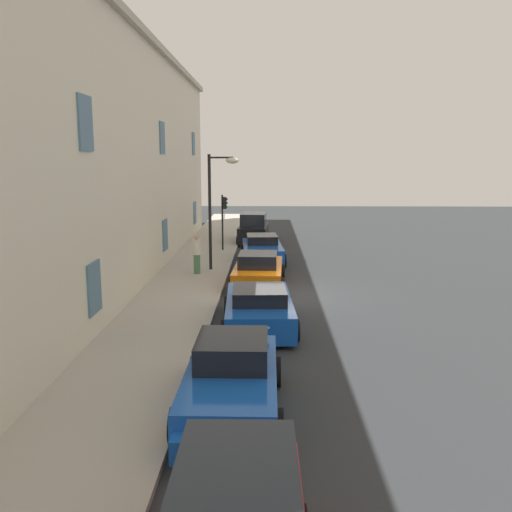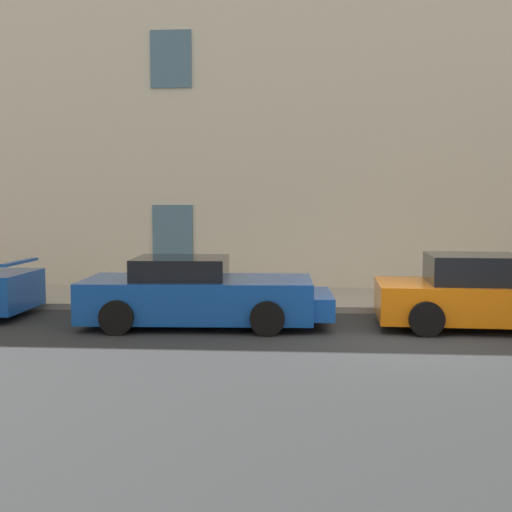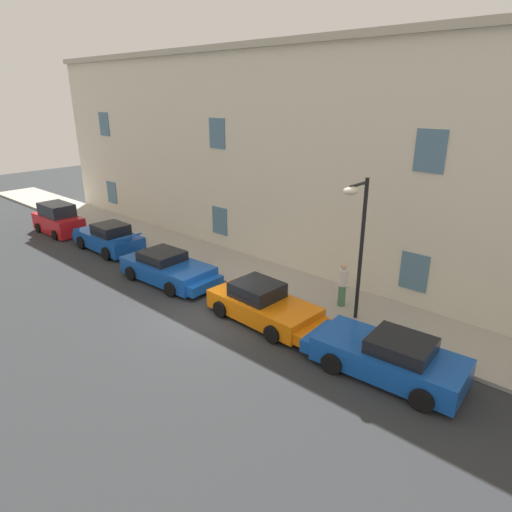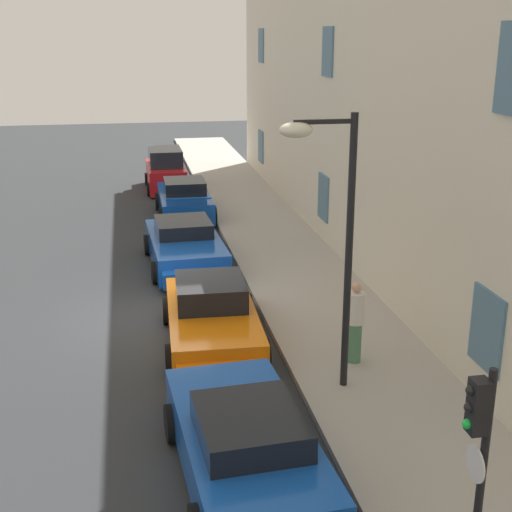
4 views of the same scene
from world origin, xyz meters
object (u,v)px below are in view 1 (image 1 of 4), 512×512
Objects in this scene: sportscar_white_middle at (259,270)px; pedestrian_admiring at (197,254)px; sportscar_red_lead at (231,385)px; hatchback_parked at (254,230)px; sportscar_yellow_flank at (259,307)px; traffic_light at (224,213)px; street_lamp at (219,190)px; sportscar_tail_end at (262,251)px.

pedestrian_admiring reaches higher than sportscar_white_middle.
pedestrian_admiring reaches higher than sportscar_red_lead.
hatchback_parked is at bearing 2.54° from sportscar_white_middle.
sportscar_yellow_flank is at bearing -177.97° from hatchback_parked.
hatchback_parked is (17.06, 0.61, 0.24)m from sportscar_yellow_flank.
traffic_light is at bearing -6.31° from pedestrian_admiring.
sportscar_yellow_flank is 9.01m from street_lamp.
sportscar_red_lead is 16.67m from sportscar_tail_end.
pedestrian_admiring is at bearing 138.16° from sportscar_tail_end.
sportscar_white_middle is (5.68, 0.10, 0.02)m from sportscar_yellow_flank.
sportscar_yellow_flank is at bearing -178.99° from sportscar_white_middle.
sportscar_yellow_flank is at bearing -166.64° from street_lamp.
sportscar_tail_end is 4.42m from street_lamp.
sportscar_red_lead is at bearing -169.73° from pedestrian_admiring.
hatchback_parked is 1.18× the size of traffic_light.
sportscar_red_lead is at bearing 178.32° from sportscar_tail_end.
street_lamp reaches higher than traffic_light.
street_lamp reaches higher than sportscar_red_lead.
sportscar_red_lead is 23.24m from hatchback_parked.
sportscar_tail_end is 1.59× the size of traffic_light.
sportscar_tail_end is at bearing -40.31° from street_lamp.
sportscar_white_middle is 4.48m from street_lamp.
sportscar_yellow_flank is at bearing -170.93° from traffic_light.
street_lamp is 3.10m from pedestrian_admiring.
pedestrian_admiring is (13.41, 2.43, 0.39)m from sportscar_red_lead.
traffic_light is at bearing 2.53° from street_lamp.
hatchback_parked is at bearing -8.57° from street_lamp.
sportscar_red_lead is at bearing 175.62° from sportscar_yellow_flank.
pedestrian_admiring is at bearing 134.73° from street_lamp.
sportscar_white_middle is 4.82m from sportscar_tail_end.
street_lamp reaches higher than sportscar_white_middle.
hatchback_parked is (11.38, 0.50, 0.23)m from sportscar_white_middle.
sportscar_red_lead is 0.95× the size of sportscar_tail_end.
sportscar_yellow_flank is 0.94× the size of street_lamp.
sportscar_white_middle is at bearing -143.64° from street_lamp.
street_lamp is at bearing 13.36° from sportscar_yellow_flank.
traffic_light is (13.70, 2.19, 1.66)m from sportscar_yellow_flank.
sportscar_tail_end is 6.60m from hatchback_parked.
sportscar_tail_end is at bearing -0.09° from sportscar_yellow_flank.
pedestrian_admiring is (-3.26, 2.92, 0.43)m from sportscar_tail_end.
sportscar_white_middle is (11.85, -0.37, -0.05)m from sportscar_red_lead.
sportscar_red_lead is 20.01m from traffic_light.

